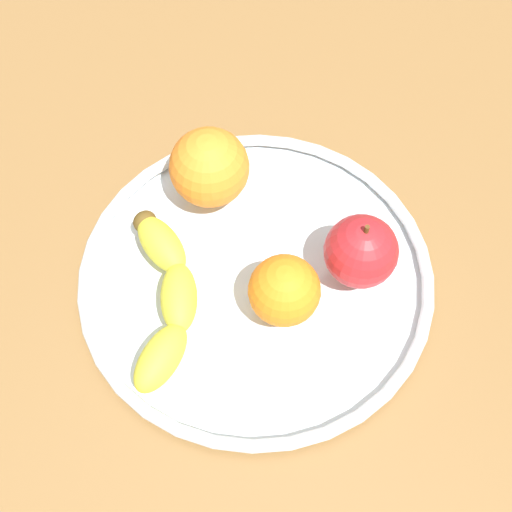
{
  "coord_description": "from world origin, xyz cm",
  "views": [
    {
      "loc": [
        -29.59,
        11.55,
        60.18
      ],
      "look_at": [
        0.0,
        0.0,
        4.8
      ],
      "focal_mm": 48.78,
      "sensor_mm": 36.0,
      "label": 1
    }
  ],
  "objects_px": {
    "apple": "(361,251)",
    "orange_center": "(209,167)",
    "orange_front_left": "(284,291)",
    "fruit_bowl": "(256,276)",
    "banana": "(166,295)"
  },
  "relations": [
    {
      "from": "banana",
      "to": "orange_center",
      "type": "height_order",
      "value": "orange_center"
    },
    {
      "from": "fruit_bowl",
      "to": "orange_front_left",
      "type": "xyz_separation_m",
      "value": [
        -0.04,
        -0.01,
        0.04
      ]
    },
    {
      "from": "fruit_bowl",
      "to": "apple",
      "type": "xyz_separation_m",
      "value": [
        -0.03,
        -0.09,
        0.04
      ]
    },
    {
      "from": "orange_center",
      "to": "orange_front_left",
      "type": "bearing_deg",
      "value": -173.01
    },
    {
      "from": "banana",
      "to": "apple",
      "type": "height_order",
      "value": "apple"
    },
    {
      "from": "banana",
      "to": "orange_center",
      "type": "bearing_deg",
      "value": -19.56
    },
    {
      "from": "apple",
      "to": "orange_center",
      "type": "xyz_separation_m",
      "value": [
        0.14,
        0.1,
        0.01
      ]
    },
    {
      "from": "orange_front_left",
      "to": "fruit_bowl",
      "type": "bearing_deg",
      "value": 12.89
    },
    {
      "from": "fruit_bowl",
      "to": "apple",
      "type": "bearing_deg",
      "value": -110.02
    },
    {
      "from": "apple",
      "to": "orange_center",
      "type": "relative_size",
      "value": 0.97
    },
    {
      "from": "orange_front_left",
      "to": "orange_center",
      "type": "distance_m",
      "value": 0.15
    },
    {
      "from": "orange_center",
      "to": "apple",
      "type": "bearing_deg",
      "value": -144.32
    },
    {
      "from": "orange_front_left",
      "to": "orange_center",
      "type": "bearing_deg",
      "value": 6.99
    },
    {
      "from": "banana",
      "to": "apple",
      "type": "relative_size",
      "value": 2.44
    },
    {
      "from": "orange_front_left",
      "to": "orange_center",
      "type": "relative_size",
      "value": 0.83
    }
  ]
}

